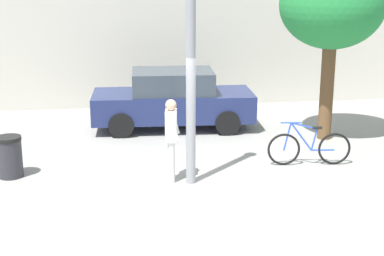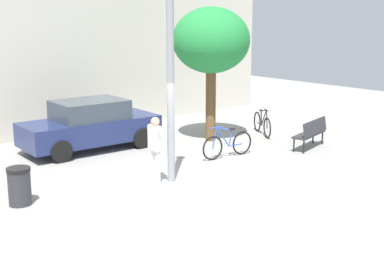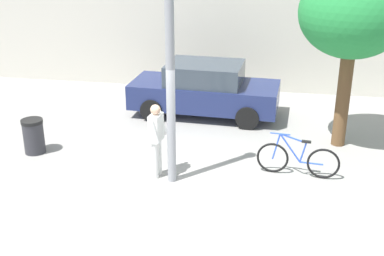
# 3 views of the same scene
# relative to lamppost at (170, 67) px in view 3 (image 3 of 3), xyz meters

# --- Properties ---
(ground_plane) EXTENTS (36.00, 36.00, 0.00)m
(ground_plane) POSITION_rel_lamppost_xyz_m (0.53, -0.46, -2.54)
(ground_plane) COLOR gray
(lamppost) EXTENTS (0.28, 0.28, 4.75)m
(lamppost) POSITION_rel_lamppost_xyz_m (0.00, 0.00, 0.00)
(lamppost) COLOR gray
(lamppost) RESTS_ON ground_plane
(person_by_lamppost) EXTENTS (0.34, 0.62, 1.67)m
(person_by_lamppost) POSITION_rel_lamppost_xyz_m (-0.37, 0.15, -1.57)
(person_by_lamppost) COLOR white
(person_by_lamppost) RESTS_ON ground_plane
(plaza_tree) EXTENTS (2.50, 2.50, 4.37)m
(plaza_tree) POSITION_rel_lamppost_xyz_m (3.74, 2.62, 0.73)
(plaza_tree) COLOR brown
(plaza_tree) RESTS_ON ground_plane
(bicycle_blue) EXTENTS (1.81, 0.23, 0.97)m
(bicycle_blue) POSITION_rel_lamppost_xyz_m (2.67, 0.72, -2.15)
(bicycle_blue) COLOR black
(bicycle_blue) RESTS_ON ground_plane
(parked_car_navy) EXTENTS (4.28, 1.99, 1.55)m
(parked_car_navy) POSITION_rel_lamppost_xyz_m (0.08, 4.13, -1.76)
(parked_car_navy) COLOR navy
(parked_car_navy) RESTS_ON ground_plane
(trash_bin) EXTENTS (0.52, 0.52, 0.85)m
(trash_bin) POSITION_rel_lamppost_xyz_m (-3.60, 0.84, -2.11)
(trash_bin) COLOR #2D2D33
(trash_bin) RESTS_ON ground_plane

